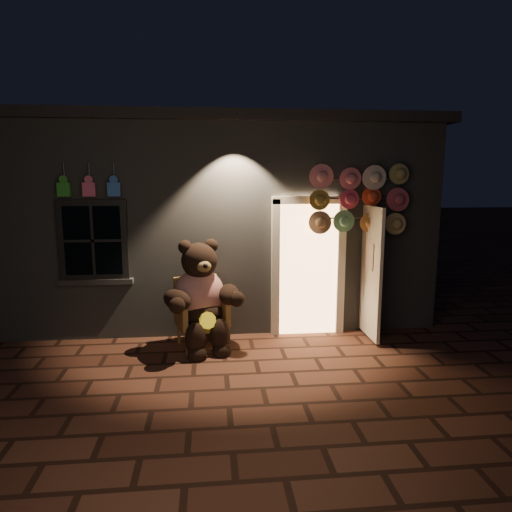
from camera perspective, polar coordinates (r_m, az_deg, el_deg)
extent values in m
plane|color=brown|center=(6.00, -3.73, -14.57)|extent=(60.00, 60.00, 0.00)
cube|color=slate|center=(9.50, -4.73, 4.83)|extent=(7.00, 5.00, 3.30)
cube|color=black|center=(9.50, -4.88, 15.28)|extent=(7.30, 5.30, 0.16)
cube|color=black|center=(7.19, -19.63, 1.87)|extent=(1.00, 0.10, 1.20)
cube|color=black|center=(7.16, -19.69, 1.83)|extent=(0.82, 0.06, 1.02)
cube|color=slate|center=(7.30, -19.35, -3.03)|extent=(1.10, 0.14, 0.08)
cube|color=#FFBC72|center=(7.25, 6.48, -1.57)|extent=(0.92, 0.10, 2.10)
cube|color=beige|center=(7.12, 2.45, -1.73)|extent=(0.12, 0.12, 2.20)
cube|color=beige|center=(7.34, 10.52, -1.53)|extent=(0.12, 0.12, 2.20)
cube|color=beige|center=(7.07, 6.71, 6.97)|extent=(1.16, 0.12, 0.12)
cube|color=beige|center=(7.14, 14.21, -1.99)|extent=(0.05, 0.80, 2.00)
cube|color=green|center=(7.15, -22.88, 7.67)|extent=(0.18, 0.07, 0.20)
cylinder|color=#59595E|center=(7.20, -22.88, 9.67)|extent=(0.02, 0.02, 0.25)
cube|color=#D55875|center=(7.05, -20.14, 7.82)|extent=(0.18, 0.07, 0.20)
cylinder|color=#59595E|center=(7.11, -20.14, 9.85)|extent=(0.02, 0.02, 0.25)
cube|color=#3361B3|center=(6.98, -17.33, 7.96)|extent=(0.18, 0.07, 0.20)
cylinder|color=#59595E|center=(7.03, -17.34, 10.01)|extent=(0.02, 0.02, 0.25)
cube|color=olive|center=(6.81, -6.81, -8.42)|extent=(0.81, 0.78, 0.09)
cube|color=olive|center=(6.98, -7.51, -5.14)|extent=(0.66, 0.27, 0.66)
cube|color=olive|center=(6.66, -9.40, -7.19)|extent=(0.24, 0.57, 0.38)
cube|color=olive|center=(6.83, -4.26, -6.67)|extent=(0.24, 0.57, 0.38)
cylinder|color=olive|center=(6.57, -8.55, -11.00)|extent=(0.05, 0.05, 0.30)
cylinder|color=olive|center=(6.72, -3.77, -10.43)|extent=(0.05, 0.05, 0.30)
cylinder|color=olive|center=(7.05, -9.63, -9.54)|extent=(0.05, 0.05, 0.30)
cylinder|color=olive|center=(7.19, -5.16, -9.06)|extent=(0.05, 0.05, 0.30)
ellipsoid|color=red|center=(6.75, -7.15, -4.89)|extent=(0.91, 0.81, 0.80)
ellipsoid|color=black|center=(6.73, -6.90, -7.01)|extent=(0.76, 0.69, 0.38)
sphere|color=black|center=(6.58, -7.12, -0.57)|extent=(0.64, 0.64, 0.52)
sphere|color=black|center=(6.54, -8.84, 1.10)|extent=(0.20, 0.20, 0.20)
sphere|color=black|center=(6.64, -5.65, 1.30)|extent=(0.20, 0.20, 0.20)
ellipsoid|color=olive|center=(6.37, -6.53, -1.32)|extent=(0.23, 0.19, 0.16)
ellipsoid|color=black|center=(6.42, -9.85, -5.42)|extent=(0.55, 0.59, 0.29)
ellipsoid|color=black|center=(6.63, -3.39, -4.82)|extent=(0.32, 0.54, 0.29)
ellipsoid|color=black|center=(6.47, -7.57, -10.27)|extent=(0.29, 0.29, 0.50)
ellipsoid|color=black|center=(6.56, -4.50, -9.91)|extent=(0.29, 0.29, 0.50)
sphere|color=black|center=(6.48, -7.37, -12.14)|extent=(0.27, 0.27, 0.27)
sphere|color=black|center=(6.57, -4.29, -11.75)|extent=(0.27, 0.27, 0.27)
cylinder|color=yellow|center=(6.43, -6.07, -8.02)|extent=(0.26, 0.17, 0.24)
cylinder|color=#59595E|center=(7.38, 14.36, 0.51)|extent=(0.04, 0.04, 2.64)
cylinder|color=#59595E|center=(7.18, 12.58, 9.33)|extent=(1.17, 0.03, 0.03)
cylinder|color=#59595E|center=(7.18, 12.49, 6.99)|extent=(1.17, 0.03, 0.03)
cylinder|color=#59595E|center=(7.20, 12.40, 4.67)|extent=(1.17, 0.03, 0.03)
cylinder|color=#DF7F84|center=(6.96, 8.25, 9.85)|extent=(0.33, 0.11, 0.34)
cylinder|color=#D16A77|center=(7.04, 11.44, 9.76)|extent=(0.33, 0.11, 0.34)
cylinder|color=beige|center=(7.13, 14.55, 9.64)|extent=(0.33, 0.11, 0.34)
cylinder|color=#998F51|center=(7.33, 17.29, 9.51)|extent=(0.33, 0.11, 0.34)
cylinder|color=olive|center=(6.94, 8.24, 7.03)|extent=(0.33, 0.11, 0.34)
cylinder|color=#D34058|center=(7.02, 11.42, 6.97)|extent=(0.33, 0.11, 0.34)
cylinder|color=red|center=(7.20, 14.27, 6.93)|extent=(0.33, 0.11, 0.34)
cylinder|color=#C44A5A|center=(7.31, 17.25, 6.83)|extent=(0.33, 0.11, 0.34)
cylinder|color=tan|center=(6.94, 8.23, 4.20)|extent=(0.33, 0.11, 0.34)
cylinder|color=#6AAC7C|center=(7.10, 11.18, 4.24)|extent=(0.33, 0.11, 0.34)
cylinder|color=#D28E43|center=(7.19, 14.24, 4.20)|extent=(0.33, 0.11, 0.34)
cylinder|color=#DAB86B|center=(7.31, 17.20, 4.14)|extent=(0.33, 0.11, 0.34)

